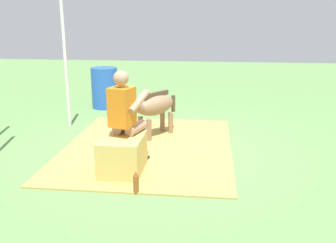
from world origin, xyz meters
TOP-DOWN VIEW (x-y plane):
  - ground_plane at (0.00, 0.00)m, footprint 24.00×24.00m
  - hay_patch at (0.08, 0.16)m, footprint 3.34×2.64m
  - hay_bale at (-0.94, 0.34)m, footprint 0.76×0.55m
  - person_seated at (-0.78, 0.31)m, footprint 0.71×0.53m
  - pony_standing at (0.60, 0.18)m, footprint 1.17×0.91m
  - soda_bottle at (-1.56, 0.04)m, footprint 0.07×0.07m
  - water_barrel at (2.71, 1.61)m, footprint 0.60×0.60m
  - tent_pole_right at (1.12, 1.87)m, footprint 0.06×0.06m

SIDE VIEW (x-z plane):
  - ground_plane at x=0.00m, z-range 0.00..0.00m
  - hay_patch at x=0.08m, z-range 0.00..0.02m
  - soda_bottle at x=-1.56m, z-range 0.00..0.29m
  - hay_bale at x=-0.94m, z-range 0.00..0.50m
  - water_barrel at x=2.71m, z-range 0.00..0.92m
  - pony_standing at x=0.60m, z-range 0.10..1.03m
  - person_seated at x=-0.78m, z-range 0.08..1.46m
  - tent_pole_right at x=1.12m, z-range 0.00..2.45m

